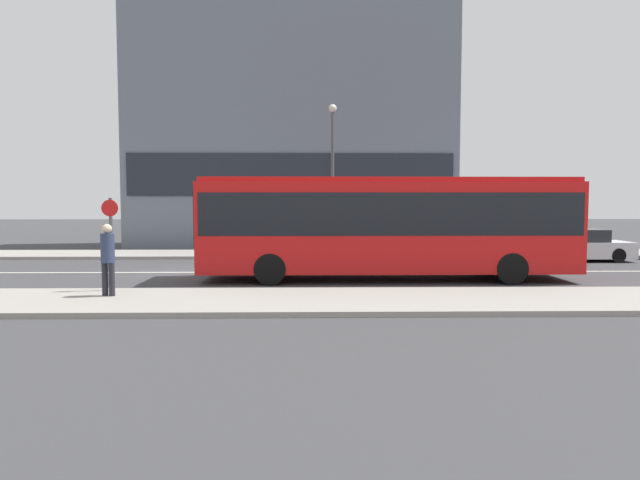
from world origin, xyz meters
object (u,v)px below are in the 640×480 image
object	(u,v)px
parked_car_0	(577,246)
bus_stop_sign	(111,236)
city_bus	(386,221)
pedestrian_near_stop	(108,255)
street_lamp	(333,163)

from	to	relation	value
parked_car_0	bus_stop_sign	distance (m)	18.68
city_bus	pedestrian_near_stop	size ratio (longest dim) A/B	6.50
city_bus	parked_car_0	bearing A→B (deg)	31.28
city_bus	bus_stop_sign	size ratio (longest dim) A/B	4.77
city_bus	parked_car_0	world-z (taller)	city_bus
city_bus	street_lamp	world-z (taller)	street_lamp
parked_car_0	street_lamp	world-z (taller)	street_lamp
city_bus	street_lamp	distance (m)	8.03
parked_car_0	city_bus	bearing A→B (deg)	-147.68
city_bus	street_lamp	xyz separation A→B (m)	(-1.40, 7.55, 2.36)
parked_car_0	pedestrian_near_stop	distance (m)	18.90
pedestrian_near_stop	city_bus	bearing A→B (deg)	43.60
street_lamp	parked_car_0	bearing A→B (deg)	-10.73
pedestrian_near_stop	street_lamp	world-z (taller)	street_lamp
pedestrian_near_stop	bus_stop_sign	distance (m)	1.00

